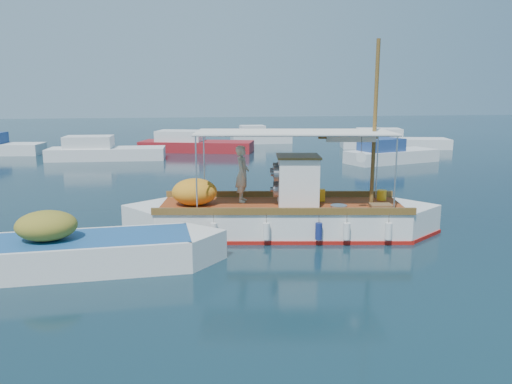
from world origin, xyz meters
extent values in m
plane|color=black|center=(0.00, 0.00, 0.00)|extent=(160.00, 160.00, 0.00)
cube|color=white|center=(-0.56, 0.32, 0.36)|extent=(7.98, 3.86, 1.12)
cube|color=white|center=(-4.32, 1.00, 0.36)|extent=(2.51, 2.51, 1.12)
cube|color=white|center=(3.21, -0.35, 0.36)|extent=(2.51, 2.51, 1.12)
cube|color=#A1150F|center=(-0.56, 0.32, 0.02)|extent=(8.09, 3.96, 0.18)
cube|color=#8C3815|center=(-0.56, 0.32, 0.90)|extent=(7.94, 3.66, 0.06)
cube|color=brown|center=(-0.33, 1.59, 1.02)|extent=(7.64, 1.47, 0.20)
cube|color=brown|center=(-0.78, -0.94, 1.02)|extent=(7.64, 1.47, 0.20)
cube|color=white|center=(-0.05, 0.23, 1.68)|extent=(1.44, 1.52, 1.53)
cube|color=brown|center=(-0.05, 0.23, 2.48)|extent=(1.56, 1.64, 0.06)
cylinder|color=slate|center=(-0.76, 0.03, 1.99)|extent=(0.31, 0.54, 0.51)
cylinder|color=slate|center=(-0.65, 0.67, 1.99)|extent=(0.31, 0.54, 0.51)
cylinder|color=slate|center=(-0.71, 0.35, 1.43)|extent=(0.31, 0.54, 0.51)
cylinder|color=brown|center=(2.25, -0.18, 3.47)|extent=(0.14, 0.14, 5.10)
cylinder|color=brown|center=(1.45, -0.04, 3.06)|extent=(1.82, 0.40, 0.08)
cylinder|color=silver|center=(-2.87, 1.88, 2.06)|extent=(0.05, 0.05, 2.29)
cylinder|color=silver|center=(-3.26, -0.33, 2.06)|extent=(0.05, 0.05, 2.29)
cylinder|color=silver|center=(2.85, 0.85, 2.06)|extent=(0.05, 0.05, 2.29)
cylinder|color=silver|center=(2.46, -1.36, 2.06)|extent=(0.05, 0.05, 2.29)
cube|color=silver|center=(-0.20, 0.26, 3.23)|extent=(6.35, 3.47, 0.04)
ellipsoid|color=orange|center=(-3.27, 0.81, 1.35)|extent=(1.62, 1.45, 0.86)
cube|color=#F3AC15|center=(0.85, 0.64, 1.12)|extent=(0.28, 0.23, 0.41)
cylinder|color=#F3AC15|center=(2.88, 0.43, 1.09)|extent=(0.35, 0.35, 0.35)
cube|color=brown|center=(2.38, -0.62, 0.98)|extent=(0.73, 0.57, 0.12)
cylinder|color=#B2B2B2|center=(1.05, -0.53, 0.98)|extent=(0.59, 0.59, 0.12)
cylinder|color=white|center=(1.46, -1.13, 2.58)|extent=(0.31, 0.08, 0.31)
cylinder|color=white|center=(-2.81, -0.72, 0.46)|extent=(0.24, 0.24, 0.49)
cylinder|color=navy|center=(0.20, -1.26, 0.46)|extent=(0.24, 0.24, 0.49)
cylinder|color=white|center=(2.20, -1.62, 0.46)|extent=(0.24, 0.24, 0.49)
imported|color=#BFB99E|center=(-1.70, 1.04, 1.84)|extent=(0.59, 0.75, 1.83)
cube|color=white|center=(-6.20, -1.97, 0.28)|extent=(5.29, 2.22, 1.02)
cube|color=white|center=(-3.59, -1.88, 0.28)|extent=(2.04, 2.04, 1.02)
cube|color=#1E508B|center=(-6.20, -1.97, 0.77)|extent=(5.28, 2.00, 0.06)
ellipsoid|color=olive|center=(-7.11, -2.00, 1.17)|extent=(1.54, 1.28, 0.75)
cube|color=silver|center=(-8.05, 20.13, 0.30)|extent=(7.80, 2.85, 1.00)
cube|color=silver|center=(-9.20, 20.20, 1.20)|extent=(3.18, 2.22, 0.80)
cube|color=maroon|center=(-1.76, 23.81, 0.30)|extent=(9.00, 5.24, 1.00)
cube|color=silver|center=(-2.99, 24.19, 1.20)|extent=(3.98, 3.30, 0.80)
cube|color=silver|center=(10.28, 15.29, 0.30)|extent=(6.57, 3.89, 1.00)
cube|color=navy|center=(9.39, 15.03, 1.20)|extent=(2.91, 2.51, 0.80)
cube|color=silver|center=(14.31, 23.34, 0.30)|extent=(8.95, 4.54, 1.00)
cube|color=silver|center=(13.06, 23.64, 1.20)|extent=(3.85, 2.95, 0.80)
cube|color=silver|center=(-16.10, 24.45, 0.30)|extent=(6.27, 3.11, 1.00)
cube|color=silver|center=(4.35, 29.36, 0.30)|extent=(5.32, 2.07, 1.00)
cube|color=silver|center=(3.55, 29.35, 1.20)|extent=(2.14, 1.73, 0.80)
camera|label=1|loc=(-4.11, -14.75, 4.40)|focal=35.00mm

